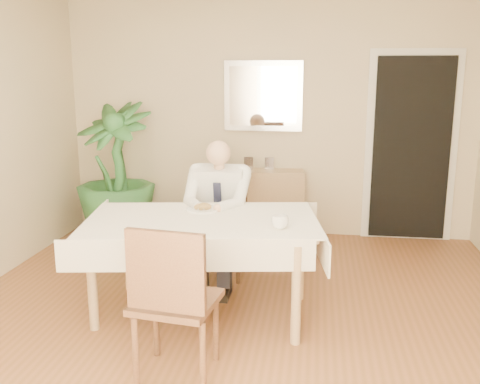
# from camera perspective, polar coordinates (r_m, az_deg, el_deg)

# --- Properties ---
(room) EXTENTS (5.00, 5.02, 2.60)m
(room) POSITION_cam_1_polar(r_m,az_deg,el_deg) (3.52, -0.82, 4.32)
(room) COLOR brown
(room) RESTS_ON ground
(window) EXTENTS (1.34, 0.04, 1.44)m
(window) POSITION_cam_1_polar(r_m,az_deg,el_deg) (1.17, -20.39, -6.31)
(window) COLOR silver
(window) RESTS_ON room
(doorway) EXTENTS (0.96, 0.07, 2.10)m
(doorway) POSITION_cam_1_polar(r_m,az_deg,el_deg) (6.04, 17.76, 4.38)
(doorway) COLOR silver
(doorway) RESTS_ON ground
(mirror) EXTENTS (0.86, 0.04, 0.76)m
(mirror) POSITION_cam_1_polar(r_m,az_deg,el_deg) (5.94, 2.48, 10.18)
(mirror) COLOR silver
(mirror) RESTS_ON room
(dining_table) EXTENTS (1.87, 1.28, 0.75)m
(dining_table) POSITION_cam_1_polar(r_m,az_deg,el_deg) (3.98, -4.07, -4.02)
(dining_table) COLOR #A08155
(dining_table) RESTS_ON ground
(chair_far) EXTENTS (0.43, 0.43, 0.88)m
(chair_far) POSITION_cam_1_polar(r_m,az_deg,el_deg) (4.86, -1.84, -3.05)
(chair_far) COLOR #4A2F1A
(chair_far) RESTS_ON ground
(chair_near) EXTENTS (0.52, 0.52, 0.98)m
(chair_near) POSITION_cam_1_polar(r_m,az_deg,el_deg) (3.16, -7.23, -10.89)
(chair_near) COLOR #4A2F1A
(chair_near) RESTS_ON ground
(seated_man) EXTENTS (0.48, 0.72, 1.24)m
(seated_man) POSITION_cam_1_polar(r_m,az_deg,el_deg) (4.54, -2.49, -1.61)
(seated_man) COLOR white
(seated_man) RESTS_ON ground
(plate) EXTENTS (0.26, 0.26, 0.02)m
(plate) POSITION_cam_1_polar(r_m,az_deg,el_deg) (4.19, -4.00, -1.86)
(plate) COLOR white
(plate) RESTS_ON dining_table
(food) EXTENTS (0.14, 0.14, 0.06)m
(food) POSITION_cam_1_polar(r_m,az_deg,el_deg) (4.18, -4.00, -1.57)
(food) COLOR brown
(food) RESTS_ON dining_table
(knife) EXTENTS (0.01, 0.13, 0.01)m
(knife) POSITION_cam_1_polar(r_m,az_deg,el_deg) (4.12, -3.63, -1.86)
(knife) COLOR silver
(knife) RESTS_ON dining_table
(fork) EXTENTS (0.01, 0.13, 0.01)m
(fork) POSITION_cam_1_polar(r_m,az_deg,el_deg) (4.14, -4.72, -1.82)
(fork) COLOR silver
(fork) RESTS_ON dining_table
(coffee_mug) EXTENTS (0.15, 0.15, 0.09)m
(coffee_mug) POSITION_cam_1_polar(r_m,az_deg,el_deg) (3.71, 4.30, -3.20)
(coffee_mug) COLOR white
(coffee_mug) RESTS_ON dining_table
(sideboard) EXTENTS (0.97, 0.41, 0.75)m
(sideboard) POSITION_cam_1_polar(r_m,az_deg,el_deg) (5.96, 2.23, -1.24)
(sideboard) COLOR #A08155
(sideboard) RESTS_ON ground
(photo_frame_left) EXTENTS (0.10, 0.02, 0.14)m
(photo_frame_left) POSITION_cam_1_polar(r_m,az_deg,el_deg) (6.00, -1.99, 3.20)
(photo_frame_left) COLOR silver
(photo_frame_left) RESTS_ON sideboard
(photo_frame_center) EXTENTS (0.10, 0.02, 0.14)m
(photo_frame_center) POSITION_cam_1_polar(r_m,az_deg,el_deg) (5.93, 0.93, 3.08)
(photo_frame_center) COLOR silver
(photo_frame_center) RESTS_ON sideboard
(photo_frame_right) EXTENTS (0.10, 0.02, 0.14)m
(photo_frame_right) POSITION_cam_1_polar(r_m,az_deg,el_deg) (5.91, 3.16, 3.05)
(photo_frame_right) COLOR silver
(photo_frame_right) RESTS_ON sideboard
(potted_palm) EXTENTS (1.06, 1.06, 1.50)m
(potted_palm) POSITION_cam_1_polar(r_m,az_deg,el_deg) (5.95, -13.14, 2.09)
(potted_palm) COLOR #255726
(potted_palm) RESTS_ON ground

